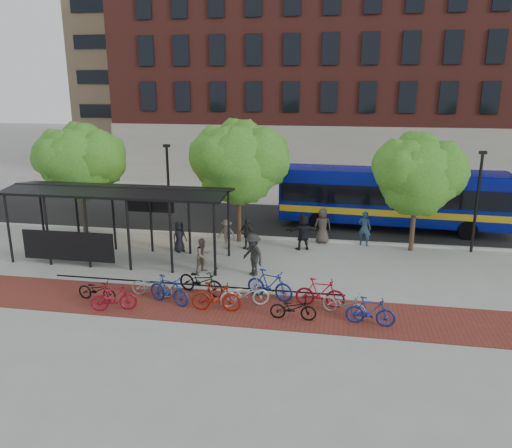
% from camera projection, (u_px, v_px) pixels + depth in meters
% --- Properties ---
extents(ground, '(160.00, 160.00, 0.00)m').
position_uv_depth(ground, '(287.00, 265.00, 23.48)').
color(ground, '#9E9E99').
rests_on(ground, ground).
extents(asphalt_street, '(160.00, 8.00, 0.01)m').
position_uv_depth(asphalt_street, '(302.00, 221.00, 31.06)').
color(asphalt_street, black).
rests_on(asphalt_street, ground).
extents(curb, '(160.00, 0.25, 0.12)m').
position_uv_depth(curb, '(295.00, 239.00, 27.25)').
color(curb, '#B7B7B2').
rests_on(curb, ground).
extents(brick_strip, '(24.00, 3.00, 0.01)m').
position_uv_depth(brick_strip, '(220.00, 307.00, 19.07)').
color(brick_strip, maroon).
rests_on(brick_strip, ground).
extents(bike_rack_rail, '(12.00, 0.05, 0.95)m').
position_uv_depth(bike_rack_rail, '(194.00, 295.00, 20.14)').
color(bike_rack_rail, black).
rests_on(bike_rack_rail, ground).
extents(building_brick, '(55.00, 14.00, 20.00)m').
position_uv_depth(building_brick, '(436.00, 64.00, 43.77)').
color(building_brick, maroon).
rests_on(building_brick, ground).
extents(building_tower, '(22.00, 22.00, 30.00)m').
position_uv_depth(building_tower, '(195.00, 26.00, 60.06)').
color(building_tower, '#7A664C').
rests_on(building_tower, ground).
extents(bus_shelter, '(10.60, 3.07, 3.60)m').
position_uv_depth(bus_shelter, '(116.00, 199.00, 23.58)').
color(bus_shelter, black).
rests_on(bus_shelter, ground).
extents(tree_a, '(4.90, 4.00, 6.18)m').
position_uv_depth(tree_a, '(81.00, 159.00, 27.51)').
color(tree_a, '#382619').
rests_on(tree_a, ground).
extents(tree_b, '(5.15, 4.20, 6.47)m').
position_uv_depth(tree_b, '(240.00, 159.00, 25.94)').
color(tree_b, '#382619').
rests_on(tree_b, ground).
extents(tree_c, '(4.66, 3.80, 5.92)m').
position_uv_depth(tree_c, '(419.00, 172.00, 24.54)').
color(tree_c, '#382619').
rests_on(tree_c, ground).
extents(lamp_post_left, '(0.35, 0.20, 5.12)m').
position_uv_depth(lamp_post_left, '(169.00, 188.00, 27.32)').
color(lamp_post_left, black).
rests_on(lamp_post_left, ground).
extents(lamp_post_right, '(0.35, 0.20, 5.12)m').
position_uv_depth(lamp_post_right, '(477.00, 199.00, 24.65)').
color(lamp_post_right, black).
rests_on(lamp_post_right, ground).
extents(bus, '(12.99, 3.59, 3.47)m').
position_uv_depth(bus, '(391.00, 195.00, 29.06)').
color(bus, '#071290').
rests_on(bus, ground).
extents(bike_0, '(1.76, 0.82, 0.89)m').
position_uv_depth(bike_0, '(97.00, 290.00, 19.54)').
color(bike_0, black).
rests_on(bike_0, ground).
extents(bike_1, '(1.77, 0.97, 1.02)m').
position_uv_depth(bike_1, '(114.00, 298.00, 18.66)').
color(bike_1, maroon).
rests_on(bike_1, ground).
extents(bike_2, '(1.82, 0.79, 0.93)m').
position_uv_depth(bike_2, '(152.00, 286.00, 19.91)').
color(bike_2, gray).
rests_on(bike_2, ground).
extents(bike_3, '(1.95, 1.17, 1.13)m').
position_uv_depth(bike_3, '(169.00, 290.00, 19.23)').
color(bike_3, navy).
rests_on(bike_3, ground).
extents(bike_4, '(2.26, 1.44, 1.12)m').
position_uv_depth(bike_4, '(201.00, 281.00, 20.14)').
color(bike_4, black).
rests_on(bike_4, ground).
extents(bike_5, '(1.92, 0.63, 1.14)m').
position_uv_depth(bike_5, '(216.00, 297.00, 18.61)').
color(bike_5, maroon).
rests_on(bike_5, ground).
extents(bike_6, '(2.02, 1.27, 1.00)m').
position_uv_depth(bike_6, '(245.00, 294.00, 19.03)').
color(bike_6, '#B6B6B9').
rests_on(bike_6, ground).
extents(bike_7, '(2.07, 1.16, 1.20)m').
position_uv_depth(bike_7, '(270.00, 284.00, 19.67)').
color(bike_7, navy).
rests_on(bike_7, ground).
extents(bike_8, '(1.68, 0.59, 0.88)m').
position_uv_depth(bike_8, '(293.00, 308.00, 17.95)').
color(bike_8, black).
rests_on(bike_8, ground).
extents(bike_9, '(1.91, 0.62, 1.13)m').
position_uv_depth(bike_9, '(320.00, 293.00, 18.97)').
color(bike_9, maroon).
rests_on(bike_9, ground).
extents(bike_10, '(1.85, 1.30, 0.92)m').
position_uv_depth(bike_10, '(344.00, 303.00, 18.28)').
color(bike_10, '#A3A3A5').
rests_on(bike_10, ground).
extents(bike_11, '(1.79, 0.69, 1.05)m').
position_uv_depth(bike_11, '(370.00, 311.00, 17.51)').
color(bike_11, navy).
rests_on(bike_11, ground).
extents(pedestrian_0, '(0.87, 0.92, 1.58)m').
position_uv_depth(pedestrian_0, '(179.00, 237.00, 25.23)').
color(pedestrian_0, black).
rests_on(pedestrian_0, ground).
extents(pedestrian_3, '(1.09, 0.74, 1.56)m').
position_uv_depth(pedestrian_3, '(227.00, 234.00, 25.65)').
color(pedestrian_3, brown).
rests_on(pedestrian_3, ground).
extents(pedestrian_4, '(1.02, 0.71, 1.60)m').
position_uv_depth(pedestrian_4, '(247.00, 234.00, 25.67)').
color(pedestrian_4, '#262626').
rests_on(pedestrian_4, ground).
extents(pedestrian_5, '(1.82, 1.08, 1.87)m').
position_uv_depth(pedestrian_5, '(303.00, 232.00, 25.52)').
color(pedestrian_5, black).
rests_on(pedestrian_5, ground).
extents(pedestrian_6, '(1.05, 0.82, 1.90)m').
position_uv_depth(pedestrian_6, '(323.00, 226.00, 26.58)').
color(pedestrian_6, '#433A35').
rests_on(pedestrian_6, ground).
extents(pedestrian_7, '(0.74, 0.54, 1.86)m').
position_uv_depth(pedestrian_7, '(364.00, 228.00, 26.18)').
color(pedestrian_7, '#20384B').
rests_on(pedestrian_7, ground).
extents(pedestrian_8, '(0.92, 0.97, 1.58)m').
position_uv_depth(pedestrian_8, '(203.00, 255.00, 22.45)').
color(pedestrian_8, brown).
rests_on(pedestrian_8, ground).
extents(pedestrian_9, '(1.39, 1.36, 1.92)m').
position_uv_depth(pedestrian_9, '(253.00, 255.00, 22.02)').
color(pedestrian_9, black).
rests_on(pedestrian_9, ground).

